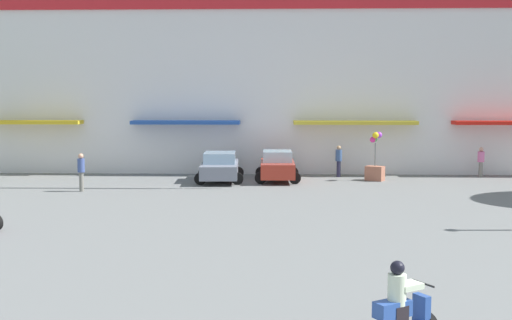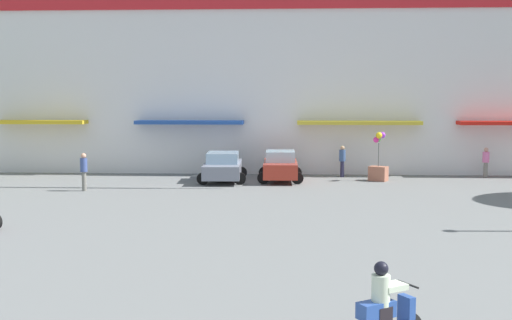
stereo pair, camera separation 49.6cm
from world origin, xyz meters
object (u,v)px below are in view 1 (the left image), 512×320
Objects in this scene: pedestrian_1 at (81,169)px; parked_car_1 at (277,166)px; parked_car_0 at (220,167)px; pedestrian_0 at (339,159)px; pedestrian_2 at (481,160)px; balloon_vendor_cart at (375,165)px; scooter_rider_6 at (401,311)px.

parked_car_1 is at bearing 23.96° from pedestrian_1.
parked_car_1 reaches higher than parked_car_0.
pedestrian_0 is 7.63m from pedestrian_2.
balloon_vendor_cart is (5.03, 0.30, 0.04)m from parked_car_1.
parked_car_0 is 6.56m from pedestrian_0.
parked_car_1 is 2.27× the size of pedestrian_0.
parked_car_1 is (2.94, 0.24, 0.03)m from parked_car_0.
parked_car_1 is 2.38× the size of pedestrian_2.
scooter_rider_6 is at bearing -110.19° from pedestrian_2.
scooter_rider_6 is 0.89× the size of pedestrian_1.
pedestrian_1 is 14.63m from balloon_vendor_cart.
parked_car_1 is 3.76m from pedestrian_0.
parked_car_0 is at bearing -176.14° from balloon_vendor_cart.
pedestrian_1 is at bearing -156.04° from parked_car_1.
parked_car_0 is at bearing -175.42° from parked_car_1.
pedestrian_2 reaches higher than parked_car_1.
pedestrian_1 reaches higher than scooter_rider_6.
scooter_rider_6 is at bearing -97.45° from balloon_vendor_cart.
parked_car_1 is 22.21m from scooter_rider_6.
pedestrian_2 is at bearing 15.19° from balloon_vendor_cart.
pedestrian_2 is at bearing 0.97° from pedestrian_0.
scooter_rider_6 is 25.59m from pedestrian_2.
pedestrian_0 is 0.97× the size of pedestrian_1.
pedestrian_2 is (8.83, 24.02, 0.28)m from scooter_rider_6.
parked_car_0 is 2.57× the size of pedestrian_0.
pedestrian_0 reaches higher than pedestrian_2.
scooter_rider_6 is 0.61× the size of balloon_vendor_cart.
pedestrian_1 is (-11.05, 18.13, 0.37)m from scooter_rider_6.
parked_car_1 is at bearing -151.76° from pedestrian_0.
scooter_rider_6 is (2.10, -22.11, -0.13)m from parked_car_1.
balloon_vendor_cart is at bearing 82.55° from scooter_rider_6.
balloon_vendor_cart is (-5.90, -1.60, -0.11)m from pedestrian_2.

